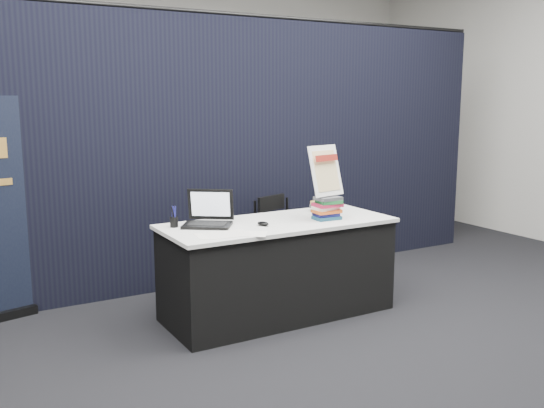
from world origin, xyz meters
The scene contains 14 objects.
floor centered at (0.00, 0.00, 0.00)m, with size 8.00×8.00×0.00m, color black.
wall_back centered at (0.00, 4.00, 1.75)m, with size 8.00×0.02×3.50m, color beige.
drape_partition centered at (0.00, 1.60, 1.20)m, with size 6.00×0.08×2.40m, color black.
display_table centered at (0.00, 0.55, 0.38)m, with size 1.80×0.75×0.75m.
laptop centered at (-0.55, 0.70, 0.81)m, with size 0.43×0.45×0.26m.
mouse centered at (-0.18, 0.47, 0.77)m, with size 0.06×0.10×0.03m, color black.
brochure_left centered at (-0.54, 0.34, 0.75)m, with size 0.31×0.22×0.00m, color white.
brochure_mid centered at (-0.40, 0.28, 0.75)m, with size 0.26×0.18×0.00m, color white.
brochure_right centered at (-0.61, 0.36, 0.75)m, with size 0.28×0.20×0.00m, color white.
pen_cup centered at (-0.77, 0.76, 0.79)m, with size 0.06×0.06×0.08m, color black.
book_stack_tall centered at (0.38, 0.43, 0.84)m, with size 0.19×0.15×0.18m.
book_stack_short centered at (0.57, 0.73, 0.79)m, with size 0.22×0.18×0.08m.
info_sign centered at (0.38, 0.46, 1.13)m, with size 0.32×0.17×0.41m.
stacking_chair centered at (0.43, 1.27, 0.44)m, with size 0.46×0.47×0.80m.
Camera 1 is at (-2.33, -3.39, 1.70)m, focal length 40.00 mm.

